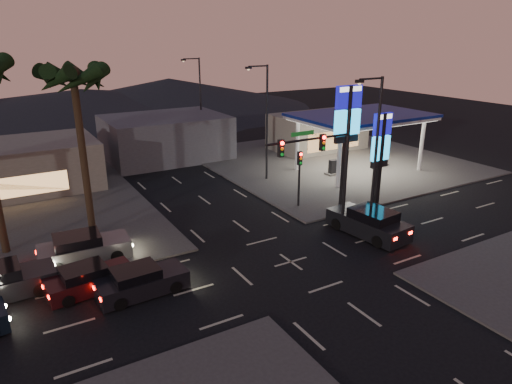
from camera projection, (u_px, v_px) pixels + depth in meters
ground at (291, 262)px, 26.15m from camera, size 140.00×140.00×0.00m
corner_lot_ne at (331, 161)px, 46.83m from camera, size 24.00×24.00×0.12m
gas_station at (361, 118)px, 41.93m from camera, size 12.20×8.20×5.47m
convenience_store at (317, 132)px, 51.22m from camera, size 10.00×6.00×4.00m
pylon_sign_tall at (347, 122)px, 32.61m from camera, size 2.20×0.35×9.00m
pylon_sign_short at (381, 145)px, 33.56m from camera, size 1.60×0.35×7.00m
traffic_signal_mast at (325, 158)px, 27.86m from camera, size 6.10×0.39×8.00m
pedestal_signal at (300, 170)px, 33.52m from camera, size 0.32×0.39×4.30m
streetlight_near at (374, 147)px, 28.35m from camera, size 2.14×0.25×10.00m
streetlight_mid at (265, 116)px, 38.94m from camera, size 2.14×0.25×10.00m
streetlight_far at (199, 98)px, 50.35m from camera, size 2.14×0.25×10.00m
palm_a at (74, 88)px, 26.50m from camera, size 4.41×4.41×10.86m
building_far_mid at (166, 137)px, 47.57m from camera, size 12.00×9.00×4.40m
hill_right at (170, 93)px, 81.40m from camera, size 50.00×50.00×5.00m
hill_center at (82, 101)px, 74.38m from camera, size 60.00×60.00×4.00m
car_lane_a_front at (141, 281)px, 22.74m from camera, size 4.61×2.09×1.48m
car_lane_a_mid at (89, 279)px, 22.99m from camera, size 4.50×2.23×1.42m
car_lane_b_front at (83, 249)px, 26.02m from camera, size 5.21×2.40×1.67m
car_lane_b_mid at (0, 283)px, 22.40m from camera, size 5.18×2.34×1.66m
suv_station at (369, 223)px, 29.46m from camera, size 2.84×5.61×1.80m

